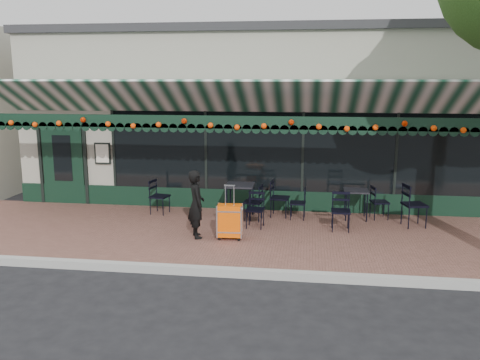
# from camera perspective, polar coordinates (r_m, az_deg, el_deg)

# --- Properties ---
(ground) EXTENTS (80.00, 80.00, 0.00)m
(ground) POSITION_cam_1_polar(r_m,az_deg,el_deg) (9.14, -2.54, -10.49)
(ground) COLOR black
(ground) RESTS_ON ground
(sidewalk) EXTENTS (18.00, 4.00, 0.15)m
(sidewalk) POSITION_cam_1_polar(r_m,az_deg,el_deg) (10.97, -0.67, -6.26)
(sidewalk) COLOR brown
(sidewalk) RESTS_ON ground
(curb) EXTENTS (18.00, 0.16, 0.15)m
(curb) POSITION_cam_1_polar(r_m,az_deg,el_deg) (9.04, -2.64, -10.23)
(curb) COLOR #9E9E99
(curb) RESTS_ON ground
(restaurant_building) EXTENTS (12.00, 9.60, 4.50)m
(restaurant_building) POSITION_cam_1_polar(r_m,az_deg,el_deg) (16.28, 2.36, 7.44)
(restaurant_building) COLOR #9E9989
(restaurant_building) RESTS_ON ground
(woman) EXTENTS (0.52, 0.61, 1.41)m
(woman) POSITION_cam_1_polar(r_m,az_deg,el_deg) (10.48, -4.93, -2.72)
(woman) COLOR black
(woman) RESTS_ON sidewalk
(suitcase) EXTENTS (0.51, 0.30, 1.13)m
(suitcase) POSITION_cam_1_polar(r_m,az_deg,el_deg) (10.40, -1.16, -4.66)
(suitcase) COLOR #F45707
(suitcase) RESTS_ON sidewalk
(cafe_table_a) EXTENTS (0.56, 0.56, 0.69)m
(cafe_table_a) POSITION_cam_1_polar(r_m,az_deg,el_deg) (12.13, 12.92, -1.41)
(cafe_table_a) COLOR black
(cafe_table_a) RESTS_ON sidewalk
(cafe_table_b) EXTENTS (0.66, 0.66, 0.81)m
(cafe_table_b) POSITION_cam_1_polar(r_m,az_deg,el_deg) (11.88, 0.00, -0.87)
(cafe_table_b) COLOR black
(cafe_table_b) RESTS_ON sidewalk
(chair_a_left) EXTENTS (0.39, 0.39, 0.75)m
(chair_a_left) POSITION_cam_1_polar(r_m,az_deg,el_deg) (11.94, 6.50, -2.60)
(chair_a_left) COLOR black
(chair_a_left) RESTS_ON sidewalk
(chair_a_right) EXTENTS (0.47, 0.47, 0.79)m
(chair_a_right) POSITION_cam_1_polar(r_m,az_deg,el_deg) (12.31, 15.41, -2.43)
(chair_a_right) COLOR black
(chair_a_right) RESTS_ON sidewalk
(chair_a_front) EXTENTS (0.43, 0.43, 0.84)m
(chair_a_front) POSITION_cam_1_polar(r_m,az_deg,el_deg) (11.17, 11.25, -3.50)
(chair_a_front) COLOR black
(chair_a_front) RESTS_ON sidewalk
(chair_a_extra) EXTENTS (0.58, 0.58, 0.97)m
(chair_a_extra) POSITION_cam_1_polar(r_m,az_deg,el_deg) (11.89, 19.00, -2.69)
(chair_a_extra) COLOR black
(chair_a_extra) RESTS_ON sidewalk
(chair_b_left) EXTENTS (0.47, 0.47, 0.84)m
(chair_b_left) POSITION_cam_1_polar(r_m,az_deg,el_deg) (11.77, 1.48, -2.51)
(chair_b_left) COLOR black
(chair_b_left) RESTS_ON sidewalk
(chair_b_right) EXTENTS (0.48, 0.48, 0.87)m
(chair_b_right) POSITION_cam_1_polar(r_m,az_deg,el_deg) (12.11, 4.48, -2.07)
(chair_b_right) COLOR black
(chair_b_right) RESTS_ON sidewalk
(chair_b_front) EXTENTS (0.43, 0.43, 0.80)m
(chair_b_front) POSITION_cam_1_polar(r_m,az_deg,el_deg) (11.18, 1.71, -3.39)
(chair_b_front) COLOR black
(chair_b_front) RESTS_ON sidewalk
(chair_solo) EXTENTS (0.49, 0.49, 0.84)m
(chair_solo) POSITION_cam_1_polar(r_m,az_deg,el_deg) (12.47, -9.01, -1.87)
(chair_solo) COLOR black
(chair_solo) RESTS_ON sidewalk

